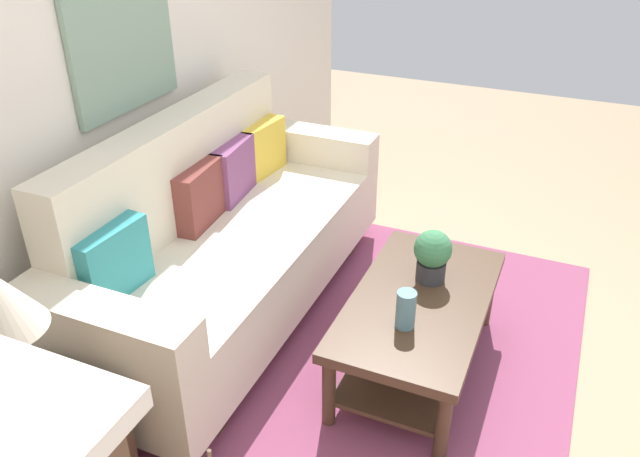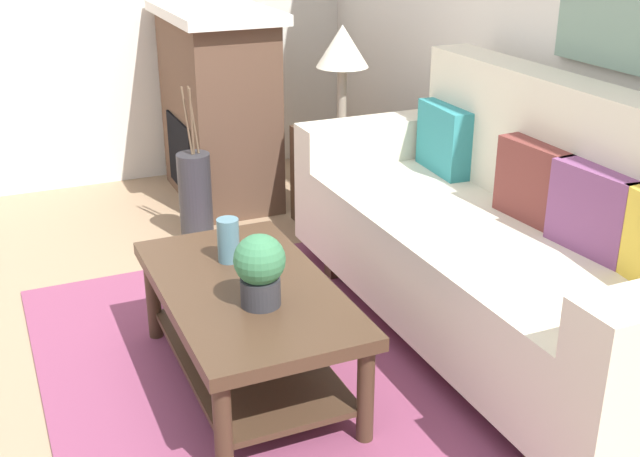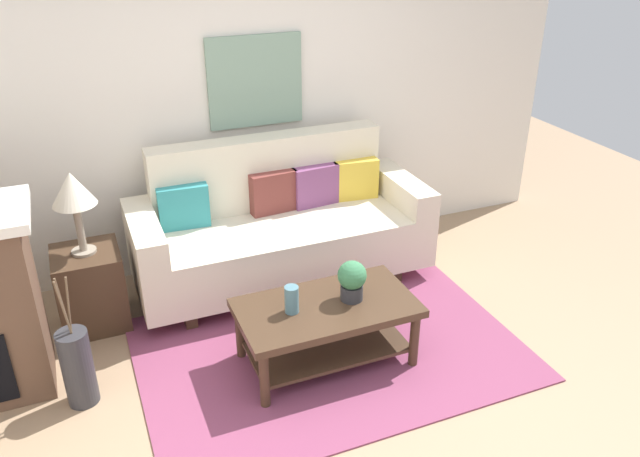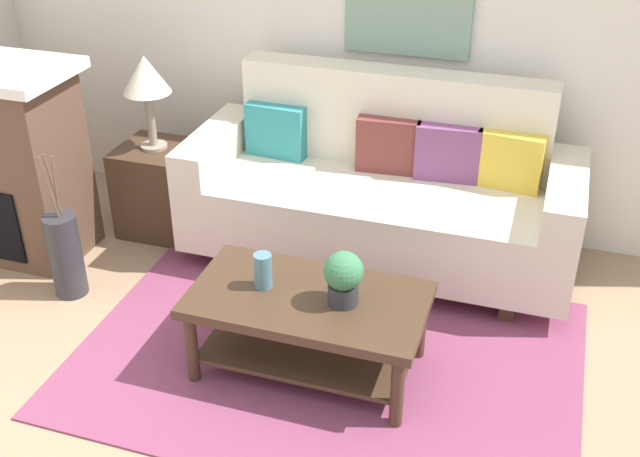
% 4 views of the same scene
% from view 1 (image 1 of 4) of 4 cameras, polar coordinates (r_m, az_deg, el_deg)
% --- Properties ---
extents(ground_plane, '(9.35, 9.35, 0.00)m').
position_cam_1_polar(ground_plane, '(3.25, 15.71, -13.23)').
color(ground_plane, '#9E7F60').
extents(wall_back, '(5.35, 0.10, 2.70)m').
position_cam_1_polar(wall_back, '(3.34, -18.15, 14.34)').
color(wall_back, silver).
rests_on(wall_back, ground_plane).
extents(area_rug, '(2.44, 1.69, 0.01)m').
position_cam_1_polar(area_rug, '(3.30, 7.05, -11.19)').
color(area_rug, '#843D5B').
rests_on(area_rug, ground_plane).
extents(couch, '(2.20, 0.84, 1.08)m').
position_cam_1_polar(couch, '(3.39, -8.62, -1.20)').
color(couch, beige).
rests_on(couch, ground_plane).
extents(throw_pillow_teal, '(0.37, 0.14, 0.32)m').
position_cam_1_polar(throw_pillow_teal, '(2.88, -18.13, -2.83)').
color(throw_pillow_teal, teal).
rests_on(throw_pillow_teal, couch).
extents(throw_pillow_maroon, '(0.37, 0.15, 0.32)m').
position_cam_1_polar(throw_pillow_maroon, '(3.34, -10.79, 2.92)').
color(throw_pillow_maroon, brown).
rests_on(throw_pillow_maroon, couch).
extents(throw_pillow_plum, '(0.37, 0.15, 0.32)m').
position_cam_1_polar(throw_pillow_plum, '(3.59, -7.85, 5.20)').
color(throw_pillow_plum, '#7A4270').
rests_on(throw_pillow_plum, couch).
extents(throw_pillow_mustard, '(0.37, 0.16, 0.32)m').
position_cam_1_polar(throw_pillow_mustard, '(3.86, -5.30, 7.16)').
color(throw_pillow_mustard, gold).
rests_on(throw_pillow_mustard, couch).
extents(coffee_table, '(1.10, 0.60, 0.43)m').
position_cam_1_polar(coffee_table, '(3.04, 8.81, -7.95)').
color(coffee_table, '#422D1E').
rests_on(coffee_table, ground_plane).
extents(tabletop_vase, '(0.09, 0.09, 0.17)m').
position_cam_1_polar(tabletop_vase, '(2.75, 7.71, -7.22)').
color(tabletop_vase, slate).
rests_on(tabletop_vase, coffee_table).
extents(potted_plant_tabletop, '(0.18, 0.18, 0.26)m').
position_cam_1_polar(potted_plant_tabletop, '(3.03, 10.06, -2.29)').
color(potted_plant_tabletop, '#2D2D33').
rests_on(potted_plant_tabletop, coffee_table).
extents(framed_painting, '(0.73, 0.03, 0.68)m').
position_cam_1_polar(framed_painting, '(3.28, -17.29, 15.95)').
color(framed_painting, gray).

